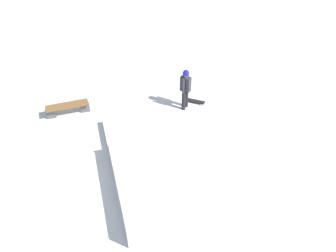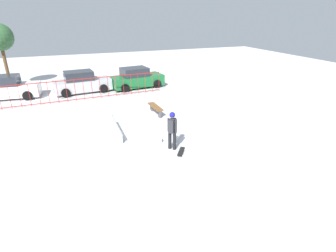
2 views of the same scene
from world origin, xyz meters
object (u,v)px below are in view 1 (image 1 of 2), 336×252
(skater, at_px, (185,87))
(park_bench, at_px, (67,107))
(skateboard, at_px, (195,101))
(skate_ramp, at_px, (156,172))

(skater, relative_size, park_bench, 1.04)
(skater, xyz_separation_m, skateboard, (0.22, -0.49, -0.93))
(skateboard, height_order, park_bench, park_bench)
(skate_ramp, relative_size, skateboard, 6.98)
(skater, xyz_separation_m, park_bench, (0.70, 4.48, -0.65))
(skater, bearing_deg, skateboard, -111.53)
(skater, height_order, park_bench, skater)
(skate_ramp, relative_size, park_bench, 3.26)
(skate_ramp, distance_m, park_bench, 4.78)
(skate_ramp, xyz_separation_m, park_bench, (4.07, 2.51, 0.04))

